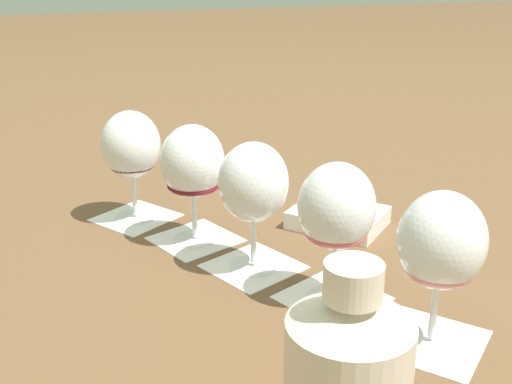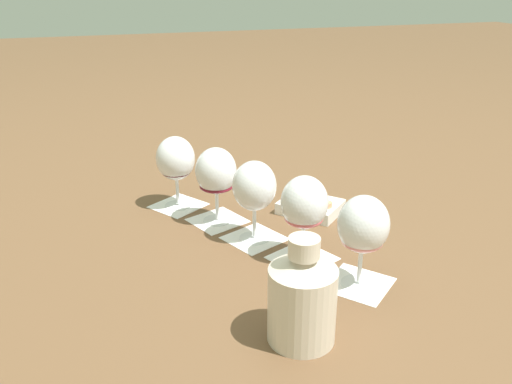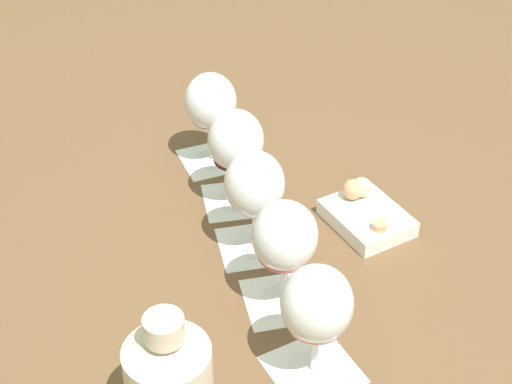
{
  "view_description": "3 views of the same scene",
  "coord_description": "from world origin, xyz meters",
  "px_view_note": "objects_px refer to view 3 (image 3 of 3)",
  "views": [
    {
      "loc": [
        -0.73,
        0.25,
        0.4
      ],
      "look_at": [
        -0.0,
        0.0,
        0.11
      ],
      "focal_mm": 45.0,
      "sensor_mm": 36.0,
      "label": 1
    },
    {
      "loc": [
        -0.97,
        0.32,
        0.53
      ],
      "look_at": [
        -0.0,
        0.0,
        0.11
      ],
      "focal_mm": 38.0,
      "sensor_mm": 36.0,
      "label": 2
    },
    {
      "loc": [
        -0.92,
        -0.18,
        0.8
      ],
      "look_at": [
        -0.0,
        0.0,
        0.11
      ],
      "focal_mm": 55.0,
      "sensor_mm": 36.0,
      "label": 3
    }
  ],
  "objects_px": {
    "wine_glass_3": "(236,144)",
    "snack_dish": "(365,213)",
    "wine_glass_0": "(317,308)",
    "ceramic_vase": "(169,378)",
    "wine_glass_1": "(285,240)",
    "wine_glass_2": "(254,189)",
    "wine_glass_4": "(211,106)"
  },
  "relations": [
    {
      "from": "wine_glass_3",
      "to": "ceramic_vase",
      "type": "relative_size",
      "value": 0.98
    },
    {
      "from": "wine_glass_1",
      "to": "wine_glass_4",
      "type": "distance_m",
      "value": 0.38
    },
    {
      "from": "wine_glass_4",
      "to": "ceramic_vase",
      "type": "height_order",
      "value": "same"
    },
    {
      "from": "wine_glass_1",
      "to": "snack_dish",
      "type": "distance_m",
      "value": 0.25
    },
    {
      "from": "ceramic_vase",
      "to": "snack_dish",
      "type": "height_order",
      "value": "ceramic_vase"
    },
    {
      "from": "wine_glass_0",
      "to": "ceramic_vase",
      "type": "relative_size",
      "value": 0.98
    },
    {
      "from": "wine_glass_0",
      "to": "wine_glass_3",
      "type": "relative_size",
      "value": 1.0
    },
    {
      "from": "wine_glass_0",
      "to": "snack_dish",
      "type": "bearing_deg",
      "value": -6.72
    },
    {
      "from": "wine_glass_1",
      "to": "wine_glass_2",
      "type": "bearing_deg",
      "value": 31.21
    },
    {
      "from": "wine_glass_3",
      "to": "wine_glass_1",
      "type": "bearing_deg",
      "value": -151.79
    },
    {
      "from": "wine_glass_1",
      "to": "wine_glass_2",
      "type": "height_order",
      "value": "same"
    },
    {
      "from": "wine_glass_4",
      "to": "wine_glass_0",
      "type": "bearing_deg",
      "value": -151.11
    },
    {
      "from": "snack_dish",
      "to": "wine_glass_2",
      "type": "bearing_deg",
      "value": 120.81
    },
    {
      "from": "wine_glass_4",
      "to": "snack_dish",
      "type": "distance_m",
      "value": 0.33
    },
    {
      "from": "wine_glass_0",
      "to": "wine_glass_2",
      "type": "distance_m",
      "value": 0.26
    },
    {
      "from": "ceramic_vase",
      "to": "snack_dish",
      "type": "xyz_separation_m",
      "value": [
        0.43,
        -0.2,
        -0.06
      ]
    },
    {
      "from": "wine_glass_3",
      "to": "wine_glass_2",
      "type": "bearing_deg",
      "value": -154.78
    },
    {
      "from": "wine_glass_3",
      "to": "ceramic_vase",
      "type": "xyz_separation_m",
      "value": [
        -0.45,
        -0.02,
        -0.04
      ]
    },
    {
      "from": "wine_glass_2",
      "to": "ceramic_vase",
      "type": "relative_size",
      "value": 0.98
    },
    {
      "from": "wine_glass_3",
      "to": "wine_glass_4",
      "type": "xyz_separation_m",
      "value": [
        0.11,
        0.07,
        -0.0
      ]
    },
    {
      "from": "wine_glass_0",
      "to": "wine_glass_1",
      "type": "relative_size",
      "value": 1.0
    },
    {
      "from": "snack_dish",
      "to": "wine_glass_0",
      "type": "bearing_deg",
      "value": 173.28
    },
    {
      "from": "wine_glass_2",
      "to": "wine_glass_4",
      "type": "xyz_separation_m",
      "value": [
        0.22,
        0.12,
        -0.0
      ]
    },
    {
      "from": "wine_glass_0",
      "to": "ceramic_vase",
      "type": "distance_m",
      "value": 0.2
    },
    {
      "from": "wine_glass_3",
      "to": "snack_dish",
      "type": "relative_size",
      "value": 1.0
    },
    {
      "from": "wine_glass_1",
      "to": "ceramic_vase",
      "type": "height_order",
      "value": "same"
    },
    {
      "from": "wine_glass_2",
      "to": "wine_glass_4",
      "type": "relative_size",
      "value": 1.0
    },
    {
      "from": "wine_glass_1",
      "to": "ceramic_vase",
      "type": "relative_size",
      "value": 0.98
    },
    {
      "from": "wine_glass_0",
      "to": "wine_glass_1",
      "type": "height_order",
      "value": "same"
    },
    {
      "from": "wine_glass_2",
      "to": "ceramic_vase",
      "type": "distance_m",
      "value": 0.34
    },
    {
      "from": "wine_glass_2",
      "to": "wine_glass_0",
      "type": "bearing_deg",
      "value": -151.0
    },
    {
      "from": "ceramic_vase",
      "to": "wine_glass_4",
      "type": "bearing_deg",
      "value": 9.1
    }
  ]
}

